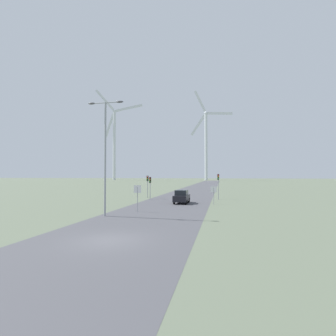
{
  "coord_description": "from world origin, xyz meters",
  "views": [
    {
      "loc": [
        6.57,
        -14.61,
        3.87
      ],
      "look_at": [
        0.0,
        17.2,
        4.75
      ],
      "focal_mm": 28.0,
      "sensor_mm": 36.0,
      "label": 1
    }
  ],
  "objects_px": {
    "traffic_light_post_near_right": "(218,181)",
    "wind_turbine_far_left": "(114,138)",
    "stop_sign_near": "(137,193)",
    "streetlamp": "(105,145)",
    "stop_sign_far": "(214,192)",
    "traffic_light_post_mid_left": "(148,182)",
    "wind_turbine_left": "(206,139)",
    "car_approaching": "(182,197)",
    "traffic_light_post_near_left": "(150,183)"
  },
  "relations": [
    {
      "from": "traffic_light_post_near_left",
      "to": "wind_turbine_left",
      "type": "xyz_separation_m",
      "value": [
        -0.54,
        160.01,
        28.57
      ]
    },
    {
      "from": "car_approaching",
      "to": "wind_turbine_far_left",
      "type": "relative_size",
      "value": 0.06
    },
    {
      "from": "streetlamp",
      "to": "car_approaching",
      "type": "height_order",
      "value": "streetlamp"
    },
    {
      "from": "streetlamp",
      "to": "car_approaching",
      "type": "distance_m",
      "value": 14.84
    },
    {
      "from": "stop_sign_far",
      "to": "traffic_light_post_mid_left",
      "type": "relative_size",
      "value": 0.64
    },
    {
      "from": "wind_turbine_far_left",
      "to": "streetlamp",
      "type": "bearing_deg",
      "value": -66.94
    },
    {
      "from": "traffic_light_post_near_left",
      "to": "traffic_light_post_near_right",
      "type": "xyz_separation_m",
      "value": [
        10.66,
        1.89,
        0.34
      ]
    },
    {
      "from": "stop_sign_near",
      "to": "wind_turbine_far_left",
      "type": "height_order",
      "value": "wind_turbine_far_left"
    },
    {
      "from": "traffic_light_post_near_right",
      "to": "traffic_light_post_mid_left",
      "type": "height_order",
      "value": "traffic_light_post_near_right"
    },
    {
      "from": "stop_sign_far",
      "to": "traffic_light_post_mid_left",
      "type": "distance_m",
      "value": 14.02
    },
    {
      "from": "traffic_light_post_mid_left",
      "to": "wind_turbine_far_left",
      "type": "distance_m",
      "value": 169.43
    },
    {
      "from": "streetlamp",
      "to": "traffic_light_post_near_right",
      "type": "relative_size",
      "value": 2.7
    },
    {
      "from": "stop_sign_far",
      "to": "car_approaching",
      "type": "distance_m",
      "value": 4.45
    },
    {
      "from": "stop_sign_near",
      "to": "stop_sign_far",
      "type": "xyz_separation_m",
      "value": [
        7.67,
        8.53,
        -0.27
      ]
    },
    {
      "from": "car_approaching",
      "to": "stop_sign_near",
      "type": "bearing_deg",
      "value": -110.1
    },
    {
      "from": "traffic_light_post_mid_left",
      "to": "wind_turbine_far_left",
      "type": "relative_size",
      "value": 0.05
    },
    {
      "from": "car_approaching",
      "to": "traffic_light_post_near_left",
      "type": "bearing_deg",
      "value": 140.65
    },
    {
      "from": "wind_turbine_left",
      "to": "traffic_light_post_near_right",
      "type": "bearing_deg",
      "value": -85.95
    },
    {
      "from": "streetlamp",
      "to": "wind_turbine_far_left",
      "type": "height_order",
      "value": "wind_turbine_far_left"
    },
    {
      "from": "car_approaching",
      "to": "wind_turbine_left",
      "type": "height_order",
      "value": "wind_turbine_left"
    },
    {
      "from": "stop_sign_far",
      "to": "wind_turbine_left",
      "type": "bearing_deg",
      "value": 93.7
    },
    {
      "from": "stop_sign_near",
      "to": "car_approaching",
      "type": "bearing_deg",
      "value": 69.9
    },
    {
      "from": "streetlamp",
      "to": "traffic_light_post_mid_left",
      "type": "xyz_separation_m",
      "value": [
        -1.65,
        20.06,
        -4.0
      ]
    },
    {
      "from": "streetlamp",
      "to": "wind_turbine_left",
      "type": "height_order",
      "value": "wind_turbine_left"
    },
    {
      "from": "streetlamp",
      "to": "wind_turbine_left",
      "type": "relative_size",
      "value": 0.16
    },
    {
      "from": "wind_turbine_left",
      "to": "traffic_light_post_mid_left",
      "type": "bearing_deg",
      "value": -90.25
    },
    {
      "from": "traffic_light_post_mid_left",
      "to": "stop_sign_near",
      "type": "bearing_deg",
      "value": -77.4
    },
    {
      "from": "stop_sign_near",
      "to": "traffic_light_post_mid_left",
      "type": "relative_size",
      "value": 0.74
    },
    {
      "from": "traffic_light_post_near_right",
      "to": "wind_turbine_far_left",
      "type": "relative_size",
      "value": 0.06
    },
    {
      "from": "traffic_light_post_near_left",
      "to": "car_approaching",
      "type": "xyz_separation_m",
      "value": [
        5.82,
        -4.77,
        -1.7
      ]
    },
    {
      "from": "stop_sign_near",
      "to": "traffic_light_post_near_left",
      "type": "height_order",
      "value": "traffic_light_post_near_left"
    },
    {
      "from": "stop_sign_near",
      "to": "stop_sign_far",
      "type": "height_order",
      "value": "stop_sign_near"
    },
    {
      "from": "stop_sign_near",
      "to": "traffic_light_post_near_right",
      "type": "distance_m",
      "value": 17.77
    },
    {
      "from": "wind_turbine_left",
      "to": "wind_turbine_far_left",
      "type": "bearing_deg",
      "value": -174.79
    },
    {
      "from": "stop_sign_far",
      "to": "traffic_light_post_near_right",
      "type": "bearing_deg",
      "value": 86.03
    },
    {
      "from": "stop_sign_near",
      "to": "streetlamp",
      "type": "bearing_deg",
      "value": -121.12
    },
    {
      "from": "stop_sign_far",
      "to": "wind_turbine_left",
      "type": "height_order",
      "value": "wind_turbine_left"
    },
    {
      "from": "traffic_light_post_near_left",
      "to": "traffic_light_post_mid_left",
      "type": "xyz_separation_m",
      "value": [
        -1.23,
        2.77,
        0.15
      ]
    },
    {
      "from": "traffic_light_post_near_left",
      "to": "traffic_light_post_near_right",
      "type": "relative_size",
      "value": 0.88
    },
    {
      "from": "traffic_light_post_near_right",
      "to": "car_approaching",
      "type": "bearing_deg",
      "value": -126.04
    },
    {
      "from": "wind_turbine_far_left",
      "to": "stop_sign_near",
      "type": "bearing_deg",
      "value": -65.93
    },
    {
      "from": "stop_sign_far",
      "to": "traffic_light_post_near_right",
      "type": "relative_size",
      "value": 0.6
    },
    {
      "from": "streetlamp",
      "to": "stop_sign_near",
      "type": "relative_size",
      "value": 3.89
    },
    {
      "from": "car_approaching",
      "to": "wind_turbine_left",
      "type": "relative_size",
      "value": 0.06
    },
    {
      "from": "traffic_light_post_near_right",
      "to": "car_approaching",
      "type": "distance_m",
      "value": 8.48
    },
    {
      "from": "stop_sign_far",
      "to": "car_approaching",
      "type": "height_order",
      "value": "stop_sign_far"
    },
    {
      "from": "stop_sign_far",
      "to": "wind_turbine_far_left",
      "type": "xyz_separation_m",
      "value": [
        -82.43,
        158.8,
        31.87
      ]
    },
    {
      "from": "traffic_light_post_near_right",
      "to": "stop_sign_near",
      "type": "bearing_deg",
      "value": -117.42
    },
    {
      "from": "streetlamp",
      "to": "traffic_light_post_mid_left",
      "type": "relative_size",
      "value": 2.89
    },
    {
      "from": "wind_turbine_far_left",
      "to": "wind_turbine_left",
      "type": "distance_m",
      "value": 72.07
    }
  ]
}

